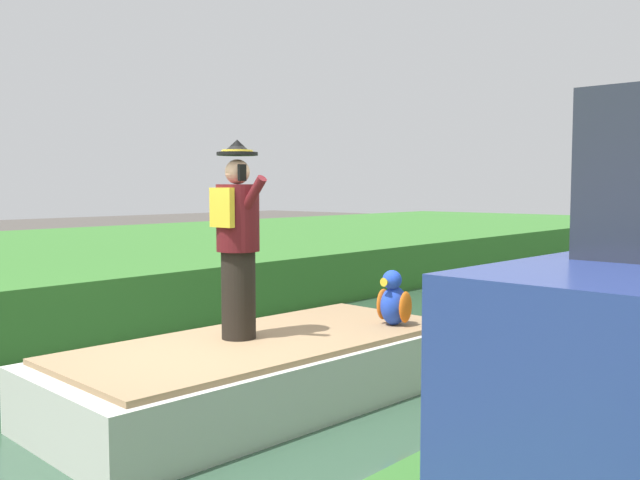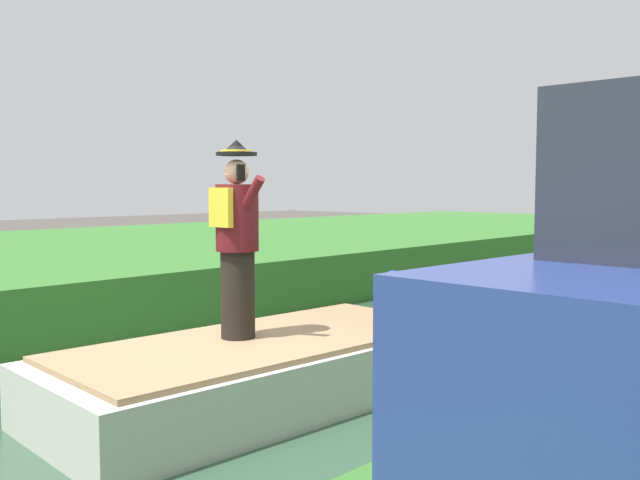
{
  "view_description": "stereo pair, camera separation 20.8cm",
  "coord_description": "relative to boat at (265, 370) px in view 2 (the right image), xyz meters",
  "views": [
    {
      "loc": [
        4.68,
        -3.85,
        2.13
      ],
      "look_at": [
        0.17,
        1.21,
        1.61
      ],
      "focal_mm": 39.24,
      "sensor_mm": 36.0,
      "label": 1
    },
    {
      "loc": [
        4.83,
        -3.71,
        2.13
      ],
      "look_at": [
        0.17,
        1.21,
        1.61
      ],
      "focal_mm": 39.24,
      "sensor_mm": 36.0,
      "label": 2
    }
  ],
  "objects": [
    {
      "name": "boat",
      "position": [
        0.0,
        0.0,
        0.0
      ],
      "size": [
        2.02,
        4.29,
        0.61
      ],
      "color": "silver",
      "rests_on": "canal_water"
    },
    {
      "name": "person_pirate",
      "position": [
        -0.18,
        -0.18,
        1.23
      ],
      "size": [
        0.61,
        0.42,
        1.85
      ],
      "rotation": [
        0.0,
        0.0,
        -0.07
      ],
      "color": "black",
      "rests_on": "boat"
    },
    {
      "name": "canal_water",
      "position": [
        0.0,
        -0.64,
        -0.35
      ],
      "size": [
        6.05,
        48.0,
        0.1
      ],
      "primitive_type": "cube",
      "color": "#33513D",
      "rests_on": "ground"
    },
    {
      "name": "parrot_plush",
      "position": [
        0.53,
        1.31,
        0.55
      ],
      "size": [
        0.36,
        0.35,
        0.57
      ],
      "color": "blue",
      "rests_on": "boat"
    },
    {
      "name": "ground_plane",
      "position": [
        0.0,
        -0.64,
        -0.4
      ],
      "size": [
        80.0,
        80.0,
        0.0
      ],
      "primitive_type": "plane",
      "color": "#4C4742"
    }
  ]
}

